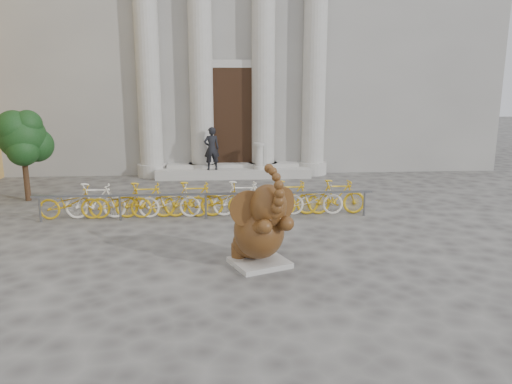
{
  "coord_description": "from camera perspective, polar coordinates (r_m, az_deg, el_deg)",
  "views": [
    {
      "loc": [
        -0.53,
        -9.93,
        3.76
      ],
      "look_at": [
        0.33,
        1.79,
        1.1
      ],
      "focal_mm": 35.0,
      "sensor_mm": 36.0,
      "label": 1
    }
  ],
  "objects": [
    {
      "name": "tree",
      "position": [
        17.08,
        -25.09,
        5.61
      ],
      "size": [
        1.65,
        1.5,
        2.86
      ],
      "color": "#332114",
      "rests_on": "ground"
    },
    {
      "name": "elephant_statue",
      "position": [
        10.17,
        0.5,
        -4.24
      ],
      "size": [
        1.47,
        1.72,
        2.17
      ],
      "rotation": [
        0.0,
        0.0,
        0.39
      ],
      "color": "#A8A59E",
      "rests_on": "ground"
    },
    {
      "name": "balustrade_post",
      "position": [
        19.31,
        0.34,
        4.02
      ],
      "size": [
        0.42,
        0.42,
        1.02
      ],
      "color": "#A8A59E",
      "rests_on": "entrance_steps"
    },
    {
      "name": "classical_building",
      "position": [
        24.96,
        -3.12,
        17.85
      ],
      "size": [
        22.0,
        10.7,
        12.0
      ],
      "color": "gray",
      "rests_on": "ground"
    },
    {
      "name": "entrance_steps",
      "position": [
        19.66,
        -2.59,
        2.25
      ],
      "size": [
        6.0,
        1.2,
        0.36
      ],
      "primitive_type": "cube",
      "color": "#A8A59E",
      "rests_on": "ground"
    },
    {
      "name": "bike_rack",
      "position": [
        13.97,
        -5.8,
        -0.81
      ],
      "size": [
        9.27,
        0.53,
        1.0
      ],
      "color": "slate",
      "rests_on": "ground"
    },
    {
      "name": "pedestrian",
      "position": [
        19.15,
        -5.09,
        4.97
      ],
      "size": [
        0.67,
        0.51,
        1.64
      ],
      "primitive_type": "imported",
      "rotation": [
        0.0,
        0.0,
        3.36
      ],
      "color": "black",
      "rests_on": "entrance_steps"
    },
    {
      "name": "ground",
      "position": [
        10.63,
        -1.09,
        -7.97
      ],
      "size": [
        80.0,
        80.0,
        0.0
      ],
      "primitive_type": "plane",
      "color": "#474442",
      "rests_on": "ground"
    }
  ]
}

